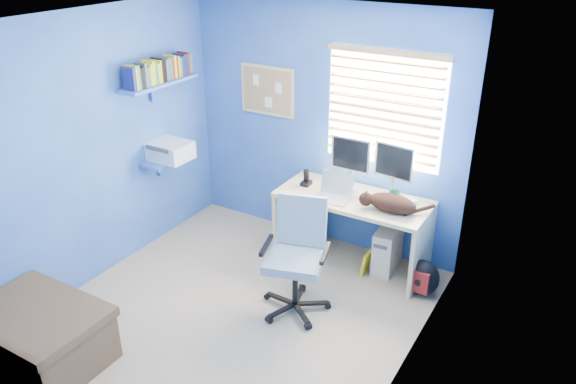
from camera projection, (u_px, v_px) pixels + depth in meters
The scene contains 23 objects.
floor at pixel (236, 312), 4.99m from camera, with size 3.00×3.20×0.00m, color tan.
ceiling at pixel (222, 22), 3.92m from camera, with size 3.00×3.20×0.00m, color white.
wall_back at pixel (323, 128), 5.70m from camera, with size 3.00×0.01×2.50m, color #2C4FA7.
wall_front at pixel (66, 284), 3.21m from camera, with size 3.00×0.01×2.50m, color #2C4FA7.
wall_left at pixel (97, 150), 5.14m from camera, with size 0.01×3.20×2.50m, color #2C4FA7.
wall_right at pixel (412, 231), 3.77m from camera, with size 0.01×3.20×2.50m, color #2C4FA7.
desk at pixel (352, 231), 5.57m from camera, with size 1.48×0.65×0.74m, color tan.
laptop at pixel (332, 189), 5.32m from camera, with size 0.33×0.26×0.22m, color silver.
monitor_left at pixel (351, 163), 5.48m from camera, with size 0.40×0.12×0.54m, color silver.
monitor_right at pixel (394, 170), 5.31m from camera, with size 0.40×0.12×0.54m, color silver.
phone at pixel (306, 177), 5.63m from camera, with size 0.09×0.11×0.17m, color black.
mug at pixel (394, 196), 5.31m from camera, with size 0.10×0.09×0.10m, color #16724D.
cd_spindle at pixel (410, 202), 5.23m from camera, with size 0.13×0.13×0.07m, color silver.
cat at pixel (392, 203), 5.11m from camera, with size 0.45×0.24×0.16m, color black.
tower_pc at pixel (388, 248), 5.54m from camera, with size 0.19×0.44×0.45m, color beige.
drawer_boxes at pixel (304, 233), 5.86m from camera, with size 0.35×0.28×0.41m, color tan.
yellow_book at pixel (366, 263), 5.49m from camera, with size 0.03×0.17×0.24m, color yellow.
backpack at pixel (423, 277), 5.16m from camera, with size 0.30×0.23×0.36m, color black.
bed_corner at pixel (40, 336), 4.34m from camera, with size 0.98×0.70×0.47m, color #4E3723.
office_chair at pixel (297, 270), 4.91m from camera, with size 0.73×0.73×1.01m.
window_blinds at pixel (384, 110), 5.25m from camera, with size 1.15×0.05×1.10m.
corkboard at pixel (267, 91), 5.86m from camera, with size 0.64×0.02×0.52m.
wall_shelves at pixel (163, 112), 5.58m from camera, with size 0.42×0.90×1.05m.
Camera 1 is at (2.45, -3.26, 3.10)m, focal length 35.00 mm.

